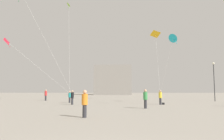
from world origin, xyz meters
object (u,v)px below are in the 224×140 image
at_px(handbag_beside_flyer, 163,104).
at_px(person_in_orange, 85,102).
at_px(building_left_hall, 113,80).
at_px(person_in_red, 46,95).
at_px(lamppost_east, 214,76).
at_px(person_in_green, 145,98).
at_px(kite_lime_diamond, 69,7).
at_px(kite_amber_delta, 155,35).
at_px(person_in_yellow, 160,97).
at_px(kite_cyan_diamond, 173,39).
at_px(person_in_teal, 70,96).
at_px(kite_crimson_delta, 9,43).
at_px(person_in_black, 72,97).

bearing_deg(handbag_beside_flyer, person_in_orange, -121.14).
xyz_separation_m(person_in_orange, building_left_hall, (0.40, 69.72, 4.69)).
xyz_separation_m(person_in_red, lamppost_east, (27.54, -1.49, 3.03)).
xyz_separation_m(person_in_green, lamppost_east, (12.73, 13.81, 3.05)).
bearing_deg(handbag_beside_flyer, building_left_hall, 97.19).
bearing_deg(kite_lime_diamond, handbag_beside_flyer, -27.84).
bearing_deg(kite_amber_delta, person_in_orange, -110.50).
xyz_separation_m(person_in_orange, lamppost_east, (17.48, 20.77, 3.09)).
bearing_deg(person_in_yellow, handbag_beside_flyer, 34.54).
distance_m(person_in_red, kite_lime_diamond, 15.10).
distance_m(person_in_red, person_in_orange, 24.42).
xyz_separation_m(kite_cyan_diamond, lamppost_east, (9.20, 10.98, -3.41)).
relative_size(person_in_yellow, person_in_green, 0.96).
distance_m(person_in_teal, kite_cyan_diamond, 15.76).
relative_size(kite_cyan_diamond, lamppost_east, 1.07).
bearing_deg(person_in_orange, person_in_yellow, 89.33).
bearing_deg(kite_cyan_diamond, person_in_green, -141.24).
bearing_deg(person_in_green, kite_amber_delta, -48.93).
relative_size(person_in_yellow, person_in_red, 0.95).
relative_size(kite_crimson_delta, building_left_hall, 0.50).
distance_m(person_in_green, kite_crimson_delta, 18.30).
height_order(person_in_green, kite_crimson_delta, kite_crimson_delta).
height_order(lamppost_east, handbag_beside_flyer, lamppost_east).
bearing_deg(kite_crimson_delta, kite_cyan_diamond, -6.75).
xyz_separation_m(kite_cyan_diamond, kite_lime_diamond, (-14.12, 9.91, 7.83)).
distance_m(person_in_teal, handbag_beside_flyer, 12.72).
relative_size(person_in_black, person_in_teal, 1.07).
bearing_deg(building_left_hall, lamppost_east, -70.76).
bearing_deg(person_in_green, kite_cyan_diamond, -86.39).
relative_size(person_in_red, person_in_green, 1.02).
bearing_deg(kite_amber_delta, person_in_black, -136.96).
distance_m(person_in_yellow, handbag_beside_flyer, 0.92).
bearing_deg(person_in_black, person_in_orange, -97.88).
distance_m(person_in_teal, person_in_green, 13.06).
xyz_separation_m(person_in_black, kite_cyan_diamond, (11.68, -2.41, 6.52)).
height_order(person_in_black, lamppost_east, lamppost_east).
bearing_deg(building_left_hall, person_in_red, -102.42).
height_order(person_in_red, lamppost_east, lamppost_east).
xyz_separation_m(person_in_red, kite_amber_delta, (18.89, 1.37, 10.54)).
height_order(person_in_black, person_in_red, person_in_red).
distance_m(person_in_red, kite_crimson_delta, 12.19).
relative_size(person_in_orange, kite_cyan_diamond, 0.26).
bearing_deg(building_left_hall, person_in_black, -93.78).
xyz_separation_m(person_in_teal, person_in_green, (9.34, -9.12, 0.12)).
bearing_deg(person_in_teal, kite_amber_delta, -143.97).
bearing_deg(kite_amber_delta, person_in_green, -103.77).
bearing_deg(person_in_teal, person_in_red, -41.85).
distance_m(person_in_red, handbag_beside_flyer, 20.15).
bearing_deg(kite_cyan_diamond, person_in_red, 145.79).
bearing_deg(kite_lime_diamond, kite_amber_delta, 14.97).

